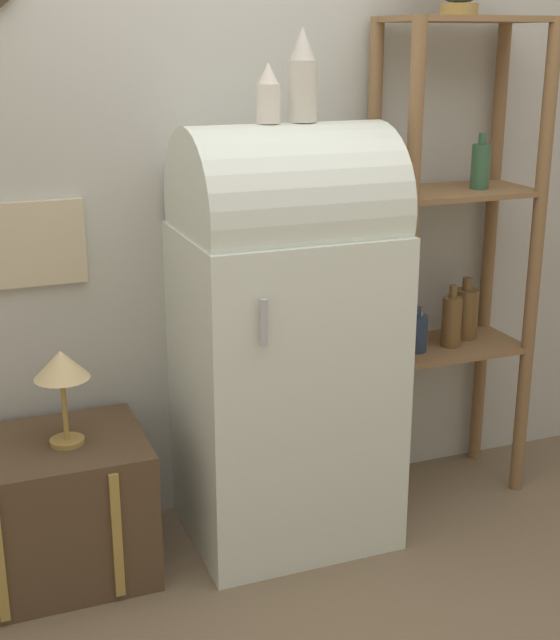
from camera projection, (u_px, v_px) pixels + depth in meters
name	position (u px, v px, depth m)	size (l,w,h in m)	color
ground_plane	(313.00, 565.00, 3.03)	(12.00, 12.00, 0.00)	#7A664C
wall_back	(251.00, 146.00, 3.13)	(7.00, 0.09, 2.70)	#B7B7AD
refrigerator	(285.00, 333.00, 3.03)	(0.69, 0.60, 1.46)	silver
suitcase_trunk	(49.00, 510.00, 2.91)	(0.64, 0.48, 0.47)	brown
shelf_unit	(452.00, 250.00, 3.30)	(0.58, 0.34, 1.78)	olive
vase_left	(268.00, 95.00, 2.78)	(0.08, 0.08, 0.19)	silver
vase_center	(302.00, 78.00, 2.81)	(0.09, 0.09, 0.29)	beige
desk_lamp	(62.00, 370.00, 2.77)	(0.18, 0.18, 0.31)	#AD8942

